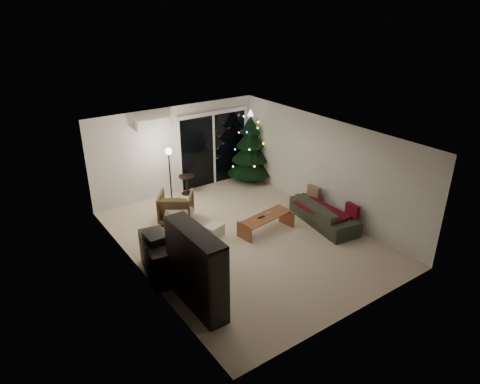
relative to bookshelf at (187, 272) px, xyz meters
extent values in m
plane|color=beige|center=(2.25, 1.44, -0.77)|extent=(6.50, 6.50, 0.00)
plane|color=white|center=(2.25, 1.44, 1.73)|extent=(6.50, 6.50, 0.00)
cube|color=silver|center=(2.25, 4.69, 0.48)|extent=(5.00, 0.02, 2.50)
cube|color=silver|center=(2.25, -1.81, 0.48)|extent=(5.00, 0.02, 2.50)
cube|color=silver|center=(-0.25, 1.44, 0.48)|extent=(0.02, 6.50, 2.50)
cube|color=silver|center=(4.75, 1.44, 0.48)|extent=(0.02, 6.50, 2.50)
cube|color=black|center=(3.45, 4.67, 0.28)|extent=(2.20, 0.02, 2.10)
cube|color=white|center=(1.55, 4.57, 1.38)|extent=(0.90, 0.22, 0.28)
cube|color=#3F3833|center=(3.45, 5.19, -0.82)|extent=(2.60, 1.00, 0.10)
cube|color=white|center=(3.45, 5.59, -0.27)|extent=(2.20, 0.06, 1.00)
cube|color=black|center=(0.00, 1.27, -0.38)|extent=(0.69, 1.30, 0.77)
cube|color=black|center=(0.00, 1.27, 0.09)|extent=(0.39, 0.46, 0.17)
imported|color=#45351F|center=(1.38, 3.14, -0.39)|extent=(1.14, 1.15, 0.76)
cube|color=silver|center=(1.28, 2.86, -0.52)|extent=(0.60, 0.60, 0.49)
cube|color=silver|center=(0.37, 1.40, -0.64)|extent=(0.44, 0.38, 0.27)
cube|color=silver|center=(1.73, 1.92, -0.62)|extent=(0.49, 0.42, 0.29)
cylinder|color=black|center=(2.37, 4.42, -0.50)|extent=(0.47, 0.47, 0.55)
cylinder|color=black|center=(1.63, 3.89, 0.03)|extent=(0.26, 0.26, 1.60)
imported|color=#2D3326|center=(4.30, 0.90, -0.48)|extent=(1.07, 2.07, 0.58)
cube|color=#4C1019|center=(4.20, 0.90, -0.35)|extent=(0.62, 1.43, 0.05)
cube|color=#A37957|center=(4.55, 1.55, -0.25)|extent=(0.15, 0.39, 0.38)
cube|color=#4C1019|center=(4.55, 0.25, -0.25)|extent=(0.14, 0.39, 0.38)
cube|color=black|center=(2.71, 1.39, -0.33)|extent=(0.17, 0.05, 0.02)
cube|color=slate|center=(2.96, 1.44, -0.33)|extent=(0.16, 0.10, 0.02)
cone|color=black|center=(4.44, 4.20, 0.34)|extent=(1.60, 1.60, 2.22)
camera|label=1|loc=(-2.80, -5.62, 4.35)|focal=32.00mm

